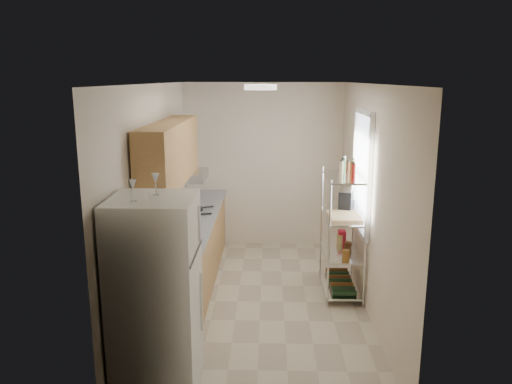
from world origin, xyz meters
TOP-DOWN VIEW (x-y plane):
  - room at (0.00, 0.00)m, footprint 2.52×4.42m
  - counter_run at (-0.92, 0.44)m, footprint 0.63×3.51m
  - upper_cabinets at (-1.05, 0.10)m, footprint 0.33×2.20m
  - range_hood at (-1.00, 0.90)m, footprint 0.50×0.60m
  - window at (1.23, 0.35)m, footprint 0.06×1.00m
  - bakers_rack at (1.00, 0.30)m, footprint 0.45×0.90m
  - ceiling_dome at (0.00, -0.30)m, footprint 0.34×0.34m
  - refrigerator at (-0.87, -1.68)m, footprint 0.70×0.70m
  - wine_glass_a at (-0.98, -1.82)m, footprint 0.06×0.06m
  - wine_glass_b at (-0.85, -1.60)m, footprint 0.07×0.07m
  - rice_cooker at (-0.93, 0.14)m, footprint 0.24×0.24m
  - frying_pan_large at (-0.96, 0.59)m, footprint 0.35×0.35m
  - frying_pan_small at (-0.91, 0.91)m, footprint 0.30×0.30m
  - cutting_board at (1.01, 0.22)m, footprint 0.38×0.49m
  - espresso_machine at (1.08, 0.55)m, footprint 0.22×0.27m
  - storage_bag at (1.05, 0.63)m, footprint 0.10×0.14m

SIDE VIEW (x-z plane):
  - counter_run at x=-0.92m, z-range 0.00..0.90m
  - storage_bag at x=1.05m, z-range 0.56..0.71m
  - refrigerator at x=-0.87m, z-range 0.00..1.71m
  - frying_pan_small at x=-0.91m, z-range 0.90..0.94m
  - frying_pan_large at x=-0.96m, z-range 0.90..0.95m
  - rice_cooker at x=-0.93m, z-range 0.90..1.10m
  - cutting_board at x=1.01m, z-range 1.01..1.04m
  - bakers_rack at x=1.00m, z-range 0.24..1.97m
  - espresso_machine at x=1.08m, z-range 1.01..1.29m
  - room at x=0.00m, z-range -0.01..2.61m
  - range_hood at x=-1.00m, z-range 1.33..1.45m
  - window at x=1.23m, z-range 0.82..2.28m
  - wine_glass_a at x=-0.98m, z-range 1.71..1.88m
  - wine_glass_b at x=-0.85m, z-range 1.71..1.89m
  - upper_cabinets at x=-1.05m, z-range 1.45..2.17m
  - ceiling_dome at x=0.00m, z-range 2.54..2.60m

